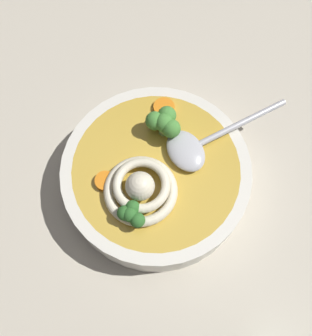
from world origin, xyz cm
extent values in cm
cube|color=#BCB29E|center=(0.00, 0.00, 1.37)|extent=(110.52, 110.52, 2.74)
cylinder|color=silver|center=(-0.72, 2.32, 5.49)|extent=(24.03, 24.03, 5.50)
cylinder|color=gold|center=(-0.72, 2.32, 5.71)|extent=(21.15, 21.15, 5.06)
torus|color=beige|center=(-0.13, 5.93, 8.86)|extent=(8.96, 8.96, 1.24)
torus|color=beige|center=(0.45, 5.54, 9.85)|extent=(9.60, 9.60, 1.11)
sphere|color=beige|center=(-0.13, 5.93, 10.47)|extent=(3.48, 3.48, 3.48)
ellipsoid|color=#B7B7BC|center=(-3.57, -0.77, 9.05)|extent=(7.39, 7.30, 1.60)
cylinder|color=#B7B7BC|center=(-8.66, -6.28, 9.05)|extent=(10.76, 11.56, 0.80)
cylinder|color=#7A9E60|center=(-0.24, 9.41, 8.73)|extent=(0.91, 0.91, 0.97)
sphere|color=#2D6628|center=(-0.24, 9.41, 10.11)|extent=(1.78, 1.78, 1.78)
sphere|color=#2D6628|center=(0.65, 9.41, 9.95)|extent=(1.78, 1.78, 1.78)
sphere|color=#2D6628|center=(-1.05, 9.74, 10.03)|extent=(1.78, 1.78, 1.78)
sphere|color=#2D6628|center=(-0.24, 8.52, 9.98)|extent=(1.78, 1.78, 1.78)
cylinder|color=#7A9E60|center=(-0.01, -2.77, 8.90)|extent=(1.22, 1.22, 1.30)
sphere|color=#478938|center=(-0.01, -2.77, 10.74)|extent=(2.39, 2.39, 2.39)
sphere|color=#478938|center=(1.19, -2.77, 10.53)|extent=(2.39, 2.39, 2.39)
sphere|color=#478938|center=(-1.09, -2.33, 10.63)|extent=(2.39, 2.39, 2.39)
sphere|color=#478938|center=(-0.01, -3.96, 10.57)|extent=(2.39, 2.39, 2.39)
cylinder|color=orange|center=(1.07, -6.13, 8.54)|extent=(2.82, 2.82, 0.59)
cylinder|color=orange|center=(4.54, 6.12, 8.62)|extent=(2.50, 2.50, 0.74)
camera|label=1|loc=(-6.56, 19.33, 52.05)|focal=40.62mm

